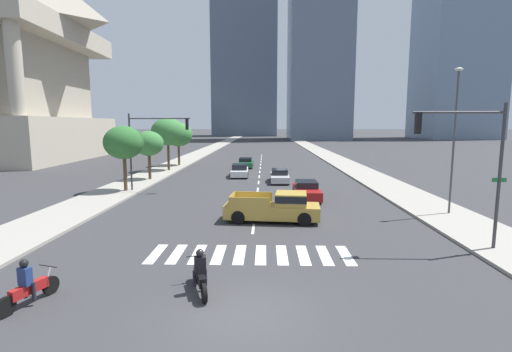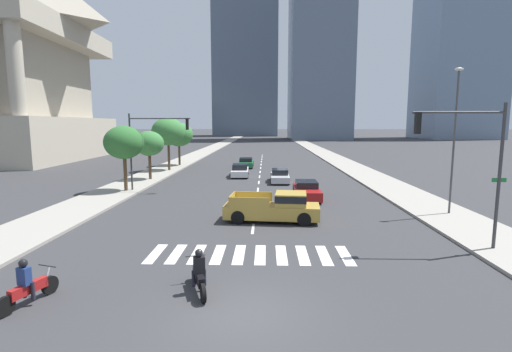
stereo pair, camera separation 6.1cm
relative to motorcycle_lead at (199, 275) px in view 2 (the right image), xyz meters
name	(u,v)px [view 2 (the right image)]	position (x,y,z in m)	size (l,w,h in m)	color
ground_plane	(242,314)	(1.52, -1.46, -0.58)	(800.00, 800.00, 0.00)	#333335
sidewalk_east	(367,175)	(13.03, 28.54, -0.51)	(4.00, 260.00, 0.15)	gray
sidewalk_west	(154,174)	(-10.00, 28.54, -0.51)	(4.00, 260.00, 0.15)	gray
crosswalk_near	(250,254)	(1.52, 3.63, -0.58)	(8.55, 2.47, 0.01)	silver
lane_divider_center	(260,172)	(1.52, 31.63, -0.58)	(0.14, 50.00, 0.01)	silver
motorcycle_lead	(199,275)	(0.00, 0.00, 0.00)	(1.00, 2.14, 1.49)	black
motorcycle_trailing	(28,287)	(-5.08, -1.05, 0.00)	(0.93, 2.10, 1.49)	black
pickup_truck	(277,207)	(2.81, 9.24, 0.23)	(5.50, 2.37, 1.67)	#B28E38
sedan_red_0	(307,190)	(5.23, 15.98, 0.02)	(1.79, 4.74, 1.29)	maroon
sedan_green_1	(246,163)	(-0.36, 36.33, -0.01)	(1.83, 4.64, 1.23)	#1E6038
sedan_silver_2	(280,176)	(3.52, 23.99, -0.02)	(1.77, 4.47, 1.23)	#B7BABF
sedan_white_3	(240,171)	(-0.56, 27.82, 0.02)	(1.92, 4.74, 1.32)	silver
traffic_signal_near	(469,151)	(10.78, 4.34, 3.80)	(4.12, 0.28, 6.25)	#333335
traffic_signal_far	(152,138)	(-6.99, 18.49, 3.84)	(5.22, 0.28, 6.20)	#333335
street_lamp_east	(455,132)	(13.33, 10.89, 4.48)	(0.50, 0.24, 8.60)	#3F3F42
street_tree_nearest	(124,143)	(-9.20, 18.17, 3.45)	(3.13, 3.13, 5.23)	#4C3823
street_tree_second	(149,144)	(-9.20, 24.68, 3.03)	(2.84, 2.84, 4.69)	#4C3823
street_tree_third	(168,132)	(-9.20, 32.00, 4.04)	(3.79, 3.79, 6.10)	#4C3823
street_tree_fourth	(179,135)	(-9.20, 37.35, 3.56)	(3.65, 3.65, 5.56)	#4C3823
office_tower_left_skyline	(246,10)	(-7.40, 168.95, 56.51)	(29.44, 20.46, 123.42)	slate
office_tower_center_skyline	(319,30)	(20.76, 126.68, 37.45)	(20.33, 27.49, 84.81)	slate
office_tower_right_skyline	(459,40)	(73.49, 135.48, 35.70)	(25.37, 26.97, 73.61)	slate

